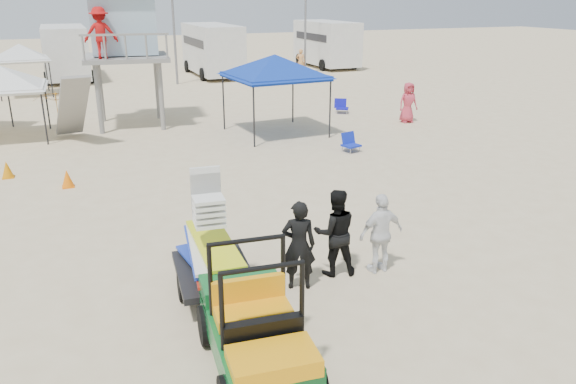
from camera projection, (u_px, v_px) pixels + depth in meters
name	position (u px, v px, depth m)	size (l,w,h in m)	color
ground	(329.00, 330.00, 8.99)	(140.00, 140.00, 0.00)	beige
utility_cart	(255.00, 319.00, 7.71)	(1.40, 2.51, 1.84)	#0E5B25
surf_trailer	(212.00, 252.00, 9.76)	(1.42, 2.41, 2.08)	black
man_left	(299.00, 245.00, 10.03)	(0.61, 0.40, 1.68)	black
man_mid	(335.00, 232.00, 10.55)	(0.83, 0.65, 1.70)	black
man_right	(381.00, 233.00, 10.65)	(0.93, 0.39, 1.58)	white
lifeguard_tower	(121.00, 30.00, 21.89)	(3.48, 3.48, 5.07)	gray
canopy_blue	(275.00, 58.00, 20.78)	(3.45, 3.45, 3.39)	black
canopy_white_c	(19.00, 47.00, 28.97)	(2.81, 2.81, 3.09)	black
umbrella_b	(59.00, 112.00, 21.72)	(1.73, 1.76, 1.59)	orange
cone_near	(67.00, 179.00, 15.58)	(0.34, 0.34, 0.50)	orange
cone_far	(7.00, 170.00, 16.38)	(0.34, 0.34, 0.50)	orange
beach_chair_b	(350.00, 142.00, 19.17)	(0.65, 0.71, 0.64)	#1024B0
beach_chair_c	(341.00, 106.00, 25.39)	(0.72, 0.81, 0.64)	#0F0FA3
rv_mid_left	(65.00, 50.00, 34.89)	(2.65, 6.50, 3.25)	silver
rv_mid_right	(212.00, 48.00, 36.75)	(2.64, 7.00, 3.25)	silver
rv_far_right	(326.00, 42.00, 41.23)	(2.64, 6.60, 3.25)	silver
light_pole_left	(173.00, 14.00, 32.34)	(0.14, 0.14, 8.00)	slate
light_pole_right	(305.00, 12.00, 36.82)	(0.14, 0.14, 8.00)	slate
distant_beachgoers	(357.00, 83.00, 28.46)	(2.60, 16.26, 1.67)	#BF3649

